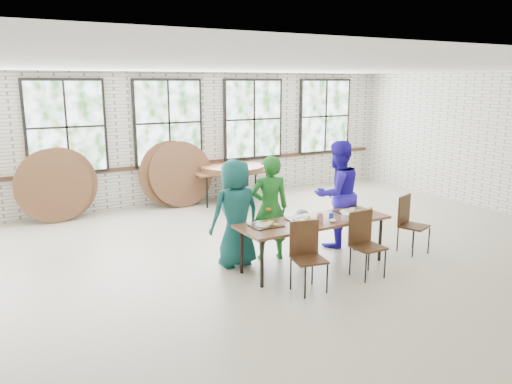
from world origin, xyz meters
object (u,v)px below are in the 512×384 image
chair_near_left (307,250)px  chair_near_right (364,238)px  storage_table (232,173)px  dining_table (314,224)px

chair_near_left → chair_near_right: (1.03, 0.01, 0.00)m
chair_near_left → storage_table: size_ratio=0.51×
dining_table → storage_table: bearing=78.9°
storage_table → chair_near_right: bearing=-89.0°
chair_near_right → storage_table: (0.40, 5.05, 0.13)m
chair_near_right → storage_table: size_ratio=0.51×
dining_table → chair_near_right: size_ratio=2.53×
dining_table → chair_near_right: bearing=-54.2°
dining_table → chair_near_right: chair_near_right is taller
dining_table → chair_near_right: (0.45, -0.62, -0.13)m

